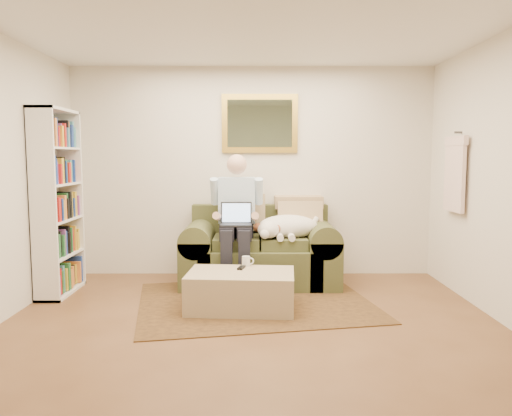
{
  "coord_description": "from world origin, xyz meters",
  "views": [
    {
      "loc": [
        0.04,
        -3.77,
        1.49
      ],
      "look_at": [
        0.05,
        1.48,
        0.95
      ],
      "focal_mm": 35.0,
      "sensor_mm": 36.0,
      "label": 1
    }
  ],
  "objects_px": {
    "sofa": "(260,257)",
    "seated_man": "(236,221)",
    "ottoman": "(241,291)",
    "bookshelf": "(58,202)",
    "sleeping_dog": "(288,226)",
    "coffee_mug": "(246,261)",
    "laptop": "(236,219)"
  },
  "relations": [
    {
      "from": "ottoman",
      "to": "coffee_mug",
      "type": "relative_size",
      "value": 10.28
    },
    {
      "from": "seated_man",
      "to": "coffee_mug",
      "type": "distance_m",
      "value": 0.68
    },
    {
      "from": "seated_man",
      "to": "laptop",
      "type": "bearing_deg",
      "value": -90.0
    },
    {
      "from": "laptop",
      "to": "sleeping_dog",
      "type": "xyz_separation_m",
      "value": [
        0.59,
        0.14,
        -0.11
      ]
    },
    {
      "from": "sofa",
      "to": "coffee_mug",
      "type": "height_order",
      "value": "sofa"
    },
    {
      "from": "coffee_mug",
      "to": "bookshelf",
      "type": "xyz_separation_m",
      "value": [
        -2.05,
        0.34,
        0.58
      ]
    },
    {
      "from": "sleeping_dog",
      "to": "sofa",
      "type": "bearing_deg",
      "value": 164.26
    },
    {
      "from": "sleeping_dog",
      "to": "bookshelf",
      "type": "bearing_deg",
      "value": -172.78
    },
    {
      "from": "laptop",
      "to": "ottoman",
      "type": "relative_size",
      "value": 0.34
    },
    {
      "from": "laptop",
      "to": "seated_man",
      "type": "bearing_deg",
      "value": 90.0
    },
    {
      "from": "sleeping_dog",
      "to": "bookshelf",
      "type": "height_order",
      "value": "bookshelf"
    },
    {
      "from": "seated_man",
      "to": "sofa",
      "type": "bearing_deg",
      "value": 31.45
    },
    {
      "from": "sofa",
      "to": "seated_man",
      "type": "height_order",
      "value": "seated_man"
    },
    {
      "from": "laptop",
      "to": "ottoman",
      "type": "height_order",
      "value": "laptop"
    },
    {
      "from": "sofa",
      "to": "sleeping_dog",
      "type": "bearing_deg",
      "value": -15.74
    },
    {
      "from": "sleeping_dog",
      "to": "bookshelf",
      "type": "distance_m",
      "value": 2.56
    },
    {
      "from": "sofa",
      "to": "sleeping_dog",
      "type": "distance_m",
      "value": 0.51
    },
    {
      "from": "bookshelf",
      "to": "sofa",
      "type": "bearing_deg",
      "value": 10.58
    },
    {
      "from": "sofa",
      "to": "seated_man",
      "type": "xyz_separation_m",
      "value": [
        -0.27,
        -0.17,
        0.45
      ]
    },
    {
      "from": "seated_man",
      "to": "coffee_mug",
      "type": "relative_size",
      "value": 15.18
    },
    {
      "from": "seated_man",
      "to": "bookshelf",
      "type": "bearing_deg",
      "value": -172.76
    },
    {
      "from": "coffee_mug",
      "to": "sofa",
      "type": "bearing_deg",
      "value": 78.55
    },
    {
      "from": "ottoman",
      "to": "bookshelf",
      "type": "bearing_deg",
      "value": 163.08
    },
    {
      "from": "bookshelf",
      "to": "coffee_mug",
      "type": "bearing_deg",
      "value": -9.36
    },
    {
      "from": "bookshelf",
      "to": "ottoman",
      "type": "bearing_deg",
      "value": -16.92
    },
    {
      "from": "sleeping_dog",
      "to": "bookshelf",
      "type": "relative_size",
      "value": 0.37
    },
    {
      "from": "sofa",
      "to": "ottoman",
      "type": "distance_m",
      "value": 1.05
    },
    {
      "from": "ottoman",
      "to": "bookshelf",
      "type": "distance_m",
      "value": 2.24
    },
    {
      "from": "laptop",
      "to": "ottoman",
      "type": "xyz_separation_m",
      "value": [
        0.07,
        -0.78,
        -0.61
      ]
    },
    {
      "from": "ottoman",
      "to": "sofa",
      "type": "bearing_deg",
      "value": 79.09
    },
    {
      "from": "ottoman",
      "to": "sleeping_dog",
      "type": "bearing_deg",
      "value": 60.72
    },
    {
      "from": "seated_man",
      "to": "coffee_mug",
      "type": "xyz_separation_m",
      "value": [
        0.12,
        -0.58,
        -0.34
      ]
    }
  ]
}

